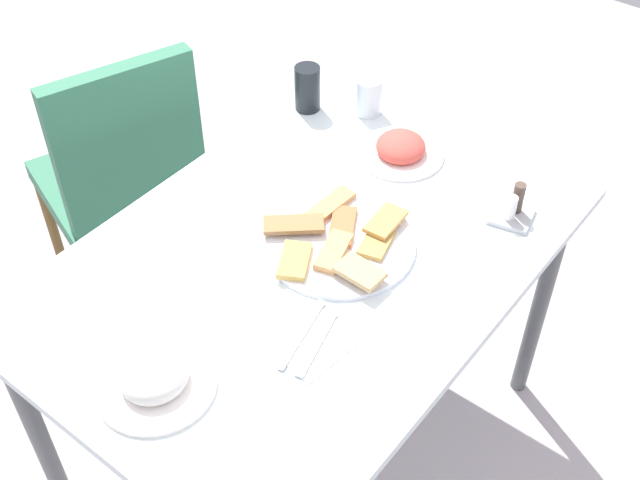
# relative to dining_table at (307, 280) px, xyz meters

# --- Properties ---
(ground_plane) EXTENTS (6.00, 6.00, 0.00)m
(ground_plane) POSITION_rel_dining_table_xyz_m (0.00, 0.00, -0.67)
(ground_plane) COLOR #AEA3A7
(dining_table) EXTENTS (1.20, 0.83, 0.75)m
(dining_table) POSITION_rel_dining_table_xyz_m (0.00, 0.00, 0.00)
(dining_table) COLOR white
(dining_table) RESTS_ON ground_plane
(dining_chair) EXTENTS (0.53, 0.54, 0.91)m
(dining_chair) POSITION_rel_dining_table_xyz_m (0.12, 0.77, -0.15)
(dining_chair) COLOR #307051
(dining_chair) RESTS_ON ground_plane
(pide_platter) EXTENTS (0.34, 0.33, 0.04)m
(pide_platter) POSITION_rel_dining_table_xyz_m (0.06, -0.04, 0.09)
(pide_platter) COLOR white
(pide_platter) RESTS_ON dining_table
(salad_plate_greens) EXTENTS (0.22, 0.22, 0.07)m
(salad_plate_greens) POSITION_rel_dining_table_xyz_m (-0.44, 0.00, 0.10)
(salad_plate_greens) COLOR white
(salad_plate_greens) RESTS_ON dining_table
(salad_plate_rice) EXTENTS (0.21, 0.21, 0.06)m
(salad_plate_rice) POSITION_rel_dining_table_xyz_m (0.41, 0.04, 0.10)
(salad_plate_rice) COLOR white
(salad_plate_rice) RESTS_ON dining_table
(soda_can) EXTENTS (0.09, 0.09, 0.12)m
(soda_can) POSITION_rel_dining_table_xyz_m (0.43, 0.34, 0.14)
(soda_can) COLOR black
(soda_can) RESTS_ON dining_table
(drinking_glass) EXTENTS (0.07, 0.07, 0.10)m
(drinking_glass) POSITION_rel_dining_table_xyz_m (0.51, 0.20, 0.13)
(drinking_glass) COLOR silver
(drinking_glass) RESTS_ON dining_table
(paper_napkin) EXTENTS (0.16, 0.16, 0.00)m
(paper_napkin) POSITION_rel_dining_table_xyz_m (-0.18, -0.15, 0.08)
(paper_napkin) COLOR white
(paper_napkin) RESTS_ON dining_table
(fork) EXTENTS (0.17, 0.06, 0.00)m
(fork) POSITION_rel_dining_table_xyz_m (-0.18, -0.17, 0.09)
(fork) COLOR silver
(fork) RESTS_ON paper_napkin
(spoon) EXTENTS (0.19, 0.06, 0.00)m
(spoon) POSITION_rel_dining_table_xyz_m (-0.18, -0.14, 0.09)
(spoon) COLOR silver
(spoon) RESTS_ON paper_napkin
(condiment_caddy) EXTENTS (0.11, 0.11, 0.09)m
(condiment_caddy) POSITION_rel_dining_table_xyz_m (0.37, -0.29, 0.11)
(condiment_caddy) COLOR #B2B2B7
(condiment_caddy) RESTS_ON dining_table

